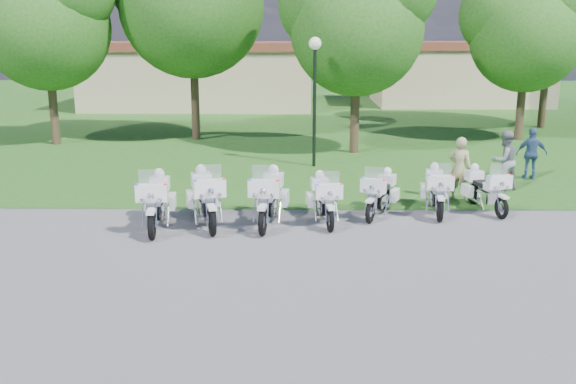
{
  "coord_description": "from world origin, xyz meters",
  "views": [
    {
      "loc": [
        0.19,
        -13.88,
        4.72
      ],
      "look_at": [
        -0.03,
        1.2,
        0.95
      ],
      "focal_mm": 40.0,
      "sensor_mm": 36.0,
      "label": 1
    }
  ],
  "objects_px": {
    "motorcycle_0": "(157,201)",
    "lamp_post": "(315,71)",
    "motorcycle_1": "(206,197)",
    "motorcycle_2": "(269,197)",
    "bystander_a": "(460,169)",
    "bystander_c": "(532,154)",
    "motorcycle_3": "(324,198)",
    "motorcycle_4": "(380,193)",
    "motorcycle_6": "(485,189)",
    "bystander_b": "(504,161)",
    "motorcycle_5": "(436,190)"
  },
  "relations": [
    {
      "from": "motorcycle_0",
      "to": "lamp_post",
      "type": "height_order",
      "value": "lamp_post"
    },
    {
      "from": "bystander_c",
      "to": "bystander_a",
      "type": "bearing_deg",
      "value": 46.26
    },
    {
      "from": "motorcycle_4",
      "to": "bystander_c",
      "type": "distance_m",
      "value": 6.98
    },
    {
      "from": "motorcycle_0",
      "to": "bystander_a",
      "type": "bearing_deg",
      "value": -165.7
    },
    {
      "from": "motorcycle_1",
      "to": "motorcycle_6",
      "type": "relative_size",
      "value": 1.17
    },
    {
      "from": "motorcycle_5",
      "to": "bystander_b",
      "type": "xyz_separation_m",
      "value": [
        2.56,
        2.5,
        0.29
      ]
    },
    {
      "from": "motorcycle_2",
      "to": "motorcycle_6",
      "type": "distance_m",
      "value": 5.96
    },
    {
      "from": "motorcycle_1",
      "to": "bystander_b",
      "type": "distance_m",
      "value": 9.34
    },
    {
      "from": "motorcycle_0",
      "to": "motorcycle_4",
      "type": "bearing_deg",
      "value": -172.89
    },
    {
      "from": "motorcycle_4",
      "to": "bystander_a",
      "type": "height_order",
      "value": "bystander_a"
    },
    {
      "from": "lamp_post",
      "to": "motorcycle_6",
      "type": "bearing_deg",
      "value": -52.23
    },
    {
      "from": "motorcycle_4",
      "to": "motorcycle_6",
      "type": "xyz_separation_m",
      "value": [
        2.91,
        0.5,
        0.0
      ]
    },
    {
      "from": "motorcycle_5",
      "to": "bystander_c",
      "type": "distance_m",
      "value": 5.67
    },
    {
      "from": "motorcycle_0",
      "to": "motorcycle_4",
      "type": "height_order",
      "value": "motorcycle_0"
    },
    {
      "from": "motorcycle_5",
      "to": "motorcycle_6",
      "type": "bearing_deg",
      "value": -164.66
    },
    {
      "from": "motorcycle_2",
      "to": "bystander_b",
      "type": "distance_m",
      "value": 7.87
    },
    {
      "from": "bystander_b",
      "to": "motorcycle_6",
      "type": "bearing_deg",
      "value": 39.05
    },
    {
      "from": "bystander_a",
      "to": "bystander_c",
      "type": "relative_size",
      "value": 1.08
    },
    {
      "from": "lamp_post",
      "to": "bystander_c",
      "type": "bearing_deg",
      "value": -15.72
    },
    {
      "from": "motorcycle_2",
      "to": "bystander_a",
      "type": "height_order",
      "value": "bystander_a"
    },
    {
      "from": "motorcycle_2",
      "to": "bystander_a",
      "type": "distance_m",
      "value": 5.92
    },
    {
      "from": "motorcycle_3",
      "to": "motorcycle_4",
      "type": "height_order",
      "value": "motorcycle_3"
    },
    {
      "from": "lamp_post",
      "to": "motorcycle_3",
      "type": "bearing_deg",
      "value": -89.35
    },
    {
      "from": "motorcycle_5",
      "to": "bystander_b",
      "type": "bearing_deg",
      "value": -130.28
    },
    {
      "from": "motorcycle_2",
      "to": "motorcycle_6",
      "type": "bearing_deg",
      "value": -160.82
    },
    {
      "from": "motorcycle_4",
      "to": "bystander_b",
      "type": "bearing_deg",
      "value": -123.06
    },
    {
      "from": "motorcycle_2",
      "to": "bystander_c",
      "type": "relative_size",
      "value": 1.46
    },
    {
      "from": "bystander_b",
      "to": "bystander_c",
      "type": "xyz_separation_m",
      "value": [
        1.39,
        1.56,
        -0.07
      ]
    },
    {
      "from": "motorcycle_3",
      "to": "motorcycle_0",
      "type": "bearing_deg",
      "value": 0.07
    },
    {
      "from": "motorcycle_1",
      "to": "motorcycle_2",
      "type": "height_order",
      "value": "motorcycle_1"
    },
    {
      "from": "motorcycle_1",
      "to": "bystander_c",
      "type": "distance_m",
      "value": 11.26
    },
    {
      "from": "motorcycle_0",
      "to": "bystander_b",
      "type": "distance_m",
      "value": 10.54
    },
    {
      "from": "motorcycle_5",
      "to": "bystander_b",
      "type": "height_order",
      "value": "bystander_b"
    },
    {
      "from": "motorcycle_6",
      "to": "bystander_a",
      "type": "height_order",
      "value": "bystander_a"
    },
    {
      "from": "bystander_b",
      "to": "bystander_c",
      "type": "relative_size",
      "value": 1.08
    },
    {
      "from": "motorcycle_1",
      "to": "motorcycle_4",
      "type": "xyz_separation_m",
      "value": [
        4.49,
        0.91,
        -0.11
      ]
    },
    {
      "from": "motorcycle_6",
      "to": "bystander_a",
      "type": "distance_m",
      "value": 1.26
    },
    {
      "from": "motorcycle_4",
      "to": "motorcycle_5",
      "type": "height_order",
      "value": "motorcycle_5"
    },
    {
      "from": "lamp_post",
      "to": "bystander_b",
      "type": "distance_m",
      "value": 7.15
    },
    {
      "from": "motorcycle_3",
      "to": "motorcycle_4",
      "type": "xyz_separation_m",
      "value": [
        1.51,
        0.66,
        -0.02
      ]
    },
    {
      "from": "motorcycle_1",
      "to": "motorcycle_4",
      "type": "distance_m",
      "value": 4.58
    },
    {
      "from": "motorcycle_2",
      "to": "bystander_b",
      "type": "xyz_separation_m",
      "value": [
        6.99,
        3.6,
        0.22
      ]
    },
    {
      "from": "motorcycle_2",
      "to": "motorcycle_6",
      "type": "height_order",
      "value": "motorcycle_2"
    },
    {
      "from": "motorcycle_6",
      "to": "motorcycle_5",
      "type": "bearing_deg",
      "value": -2.76
    },
    {
      "from": "lamp_post",
      "to": "bystander_a",
      "type": "xyz_separation_m",
      "value": [
        4.07,
        -4.67,
        -2.5
      ]
    },
    {
      "from": "motorcycle_5",
      "to": "motorcycle_4",
      "type": "bearing_deg",
      "value": 14.88
    },
    {
      "from": "motorcycle_6",
      "to": "bystander_a",
      "type": "xyz_separation_m",
      "value": [
        -0.43,
        1.14,
        0.32
      ]
    },
    {
      "from": "motorcycle_1",
      "to": "lamp_post",
      "type": "relative_size",
      "value": 0.54
    },
    {
      "from": "motorcycle_3",
      "to": "motorcycle_6",
      "type": "bearing_deg",
      "value": -172.97
    },
    {
      "from": "motorcycle_1",
      "to": "motorcycle_5",
      "type": "height_order",
      "value": "motorcycle_1"
    }
  ]
}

